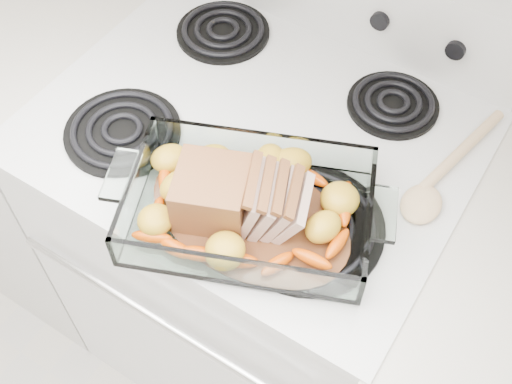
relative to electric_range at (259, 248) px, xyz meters
The scene contains 6 objects.
electric_range is the anchor object (origin of this frame).
counter_left 0.67m from the electric_range, behind, with size 0.58×0.68×0.93m.
baking_dish 0.53m from the electric_range, 62.35° to the right, with size 0.38×0.25×0.07m.
pork_roast 0.56m from the electric_range, 69.50° to the right, with size 0.21×0.11×0.09m.
roast_vegetables 0.53m from the electric_range, 57.89° to the right, with size 0.39×0.21×0.05m.
wooden_spoon 0.57m from the electric_range, ahead, with size 0.08×0.30×0.02m.
Camera 1 is at (0.42, 0.98, 1.80)m, focal length 45.00 mm.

